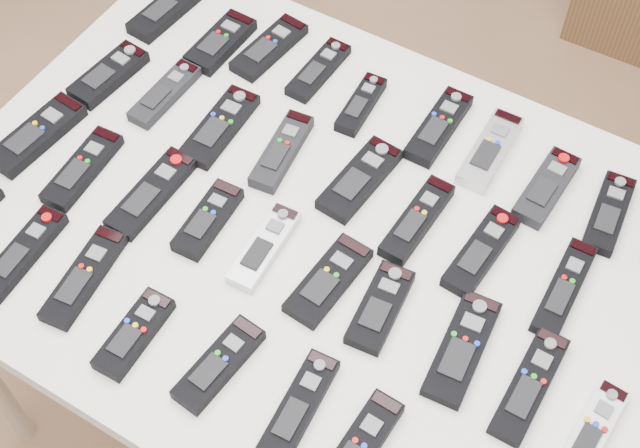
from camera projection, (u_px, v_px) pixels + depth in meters
The scene contains 33 objects.
table at pixel (320, 250), 1.49m from camera, with size 1.25×0.88×0.78m.
remote_0 at pixel (170, 6), 1.73m from camera, with size 0.06×0.19×0.02m, color black.
remote_1 at pixel (221, 42), 1.67m from camera, with size 0.06×0.15×0.02m, color black.
remote_2 at pixel (269, 48), 1.66m from camera, with size 0.06×0.17×0.02m, color black.
remote_3 at pixel (318, 70), 1.63m from camera, with size 0.05×0.16×0.02m, color black.
remote_4 at pixel (361, 104), 1.58m from camera, with size 0.04×0.14×0.02m, color black.
remote_5 at pixel (439, 127), 1.55m from camera, with size 0.05×0.17×0.02m, color black.
remote_6 at pixel (490, 150), 1.52m from camera, with size 0.05×0.17×0.02m, color #B7B7BC.
remote_7 at pixel (546, 187), 1.48m from camera, with size 0.05×0.16×0.02m, color black.
remote_8 at pixel (609, 213), 1.45m from camera, with size 0.05×0.16×0.02m, color black.
remote_10 at pixel (109, 75), 1.62m from camera, with size 0.06×0.16×0.02m, color black.
remote_11 at pixel (165, 94), 1.60m from camera, with size 0.05×0.16×0.02m, color black.
remote_12 at pixel (220, 127), 1.55m from camera, with size 0.06×0.18×0.02m, color black.
remote_13 at pixel (282, 151), 1.52m from camera, with size 0.05×0.17×0.02m, color black.
remote_14 at pixel (360, 179), 1.49m from camera, with size 0.06×0.17×0.02m, color black.
remote_15 at pixel (417, 220), 1.44m from camera, with size 0.05×0.17×0.02m, color black.
remote_16 at pixel (481, 252), 1.40m from camera, with size 0.05×0.17×0.02m, color black.
remote_17 at pixel (564, 288), 1.37m from camera, with size 0.04×0.18×0.02m, color black.
remote_18 at pixel (37, 135), 1.54m from camera, with size 0.06×0.18×0.02m, color black.
remote_19 at pixel (83, 168), 1.50m from camera, with size 0.05×0.17×0.02m, color black.
remote_20 at pixel (152, 193), 1.47m from camera, with size 0.06×0.18×0.02m, color black.
remote_21 at pixel (208, 220), 1.44m from camera, with size 0.05×0.15×0.02m, color black.
remote_22 at pixel (264, 247), 1.41m from camera, with size 0.05×0.16×0.02m, color #B7B7BC.
remote_23 at pixel (328, 280), 1.38m from camera, with size 0.06×0.16×0.02m, color black.
remote_24 at pixel (380, 307), 1.35m from camera, with size 0.06×0.15×0.02m, color black.
remote_25 at pixel (462, 348), 1.31m from camera, with size 0.06×0.18×0.02m, color black.
remote_26 at pixel (529, 386), 1.28m from camera, with size 0.05×0.19×0.02m, color black.
remote_27 at pixel (591, 433), 1.24m from camera, with size 0.04×0.16×0.02m, color silver.
remote_29 at pixel (23, 253), 1.40m from camera, with size 0.05×0.17×0.02m, color black.
remote_30 at pixel (84, 277), 1.38m from camera, with size 0.05×0.18×0.02m, color black.
remote_31 at pixel (134, 334), 1.32m from camera, with size 0.05×0.15×0.02m, color black.
remote_32 at pixel (219, 364), 1.29m from camera, with size 0.05×0.16×0.02m, color black.
remote_33 at pixel (298, 407), 1.26m from camera, with size 0.05×0.17×0.02m, color black.
Camera 1 is at (0.36, -0.59, 1.97)m, focal length 50.00 mm.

